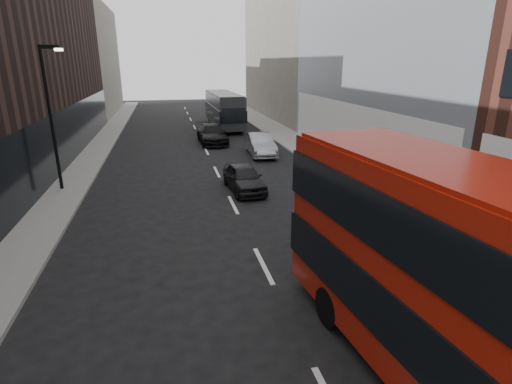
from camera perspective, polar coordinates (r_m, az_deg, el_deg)
sidewalk_right at (r=30.87m, az=7.17°, el=6.17°), size 3.00×80.00×0.15m
sidewalk_left at (r=29.55m, az=-22.53°, el=4.39°), size 2.00×80.00×0.15m
building_modern_block at (r=28.49m, az=19.30°, el=24.28°), size 5.03×22.00×20.00m
building_victorian at (r=49.58m, az=4.30°, el=21.85°), size 6.50×24.00×21.00m
building_left_mid at (r=34.52m, az=-28.61°, el=17.05°), size 5.00×24.00×14.00m
building_left_far at (r=56.08m, az=-22.61°, el=16.92°), size 5.00×20.00×13.00m
street_lamp at (r=22.18m, az=-27.20°, el=10.45°), size 1.06×0.22×7.00m
red_bus at (r=7.89m, az=32.46°, el=-13.94°), size 3.87×11.68×4.64m
grey_bus at (r=41.20m, az=-4.61°, el=11.72°), size 2.71×10.70×3.44m
car_a at (r=20.64m, az=-1.73°, el=2.08°), size 1.92×4.15×1.38m
car_b at (r=28.69m, az=0.64°, el=6.82°), size 1.86×4.75×1.54m
car_c at (r=33.18m, az=-6.29°, el=8.25°), size 2.27×5.32×1.53m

